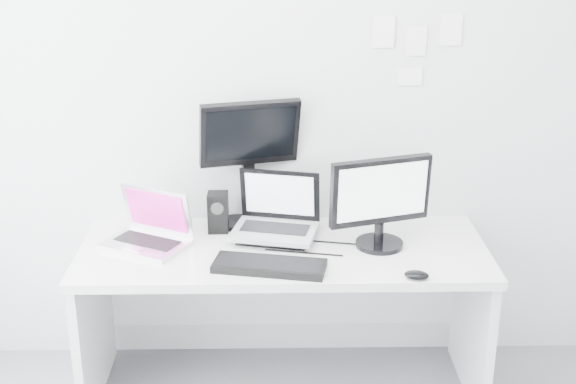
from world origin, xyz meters
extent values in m
plane|color=silver|center=(0.00, 1.60, 1.35)|extent=(3.60, 0.00, 3.60)
cube|color=silver|center=(0.00, 1.25, 0.36)|extent=(1.80, 0.70, 0.73)
cube|color=silver|center=(-0.61, 1.27, 0.86)|extent=(0.43, 0.40, 0.26)
cube|color=black|center=(-0.30, 1.44, 0.82)|extent=(0.12, 0.12, 0.19)
cube|color=#A4A6AC|center=(-0.04, 1.33, 0.88)|extent=(0.42, 0.36, 0.31)
cube|color=black|center=(-0.15, 1.53, 1.04)|extent=(0.48, 0.28, 0.62)
cube|color=black|center=(0.43, 1.26, 0.94)|extent=(0.50, 0.34, 0.42)
cube|color=black|center=(-0.06, 1.03, 0.75)|extent=(0.49, 0.25, 0.03)
ellipsoid|color=black|center=(0.54, 0.94, 0.75)|extent=(0.11, 0.08, 0.03)
cube|color=white|center=(0.45, 1.59, 1.62)|extent=(0.10, 0.00, 0.14)
cube|color=white|center=(0.60, 1.59, 1.58)|extent=(0.09, 0.00, 0.13)
cube|color=white|center=(0.75, 1.59, 1.63)|extent=(0.10, 0.00, 0.14)
cube|color=white|center=(0.58, 1.59, 1.42)|extent=(0.11, 0.00, 0.08)
camera|label=1|loc=(-0.03, -1.87, 2.16)|focal=48.43mm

